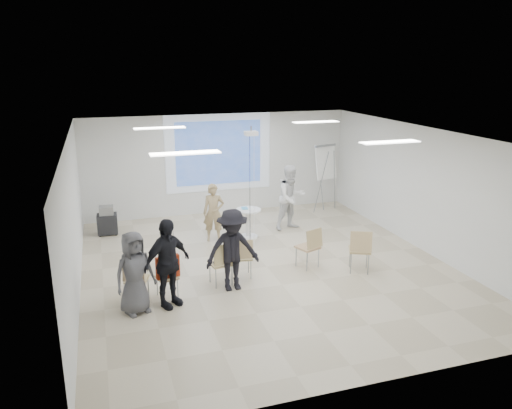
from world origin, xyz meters
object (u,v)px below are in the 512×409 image
object	(u,v)px
pedestal_table	(248,221)
audience_left	(167,257)
chair_center	(242,255)
laptop	(220,261)
chair_left_mid	(168,275)
chair_far_left	(136,277)
av_cart	(107,221)
chair_right_inner	(310,245)
chair_right_far	(360,247)
audience_outer	(134,268)
audience_mid	(232,245)
player_right	(291,194)
chair_left_inner	(222,261)
player_left	(214,209)
flipchart_easel	(326,163)

from	to	relation	value
pedestal_table	audience_left	world-z (taller)	audience_left
chair_center	laptop	size ratio (longest dim) A/B	2.58
chair_left_mid	audience_left	bearing A→B (deg)	-111.03
chair_far_left	av_cart	world-z (taller)	chair_far_left
pedestal_table	chair_right_inner	world-z (taller)	chair_right_inner
chair_far_left	chair_right_inner	distance (m)	3.87
chair_right_far	audience_left	bearing A→B (deg)	-151.17
audience_left	pedestal_table	bearing A→B (deg)	21.51
chair_center	pedestal_table	bearing A→B (deg)	78.00
chair_right_inner	audience_outer	distance (m)	3.99
laptop	audience_outer	size ratio (longest dim) A/B	0.20
chair_far_left	chair_right_inner	bearing A→B (deg)	27.14
chair_left_mid	audience_mid	world-z (taller)	audience_mid
chair_far_left	player_right	bearing A→B (deg)	55.34
pedestal_table	chair_left_inner	world-z (taller)	chair_left_inner
chair_right_inner	chair_right_far	xyz separation A→B (m)	(0.94, -0.55, 0.03)
player_right	chair_right_far	bearing A→B (deg)	-97.35
chair_center	player_right	bearing A→B (deg)	59.12
pedestal_table	chair_center	size ratio (longest dim) A/B	0.91
pedestal_table	laptop	xyz separation A→B (m)	(-1.37, -2.53, 0.06)
chair_left_mid	av_cart	size ratio (longest dim) A/B	1.05
player_left	chair_center	bearing A→B (deg)	-75.32
chair_left_mid	player_right	bearing A→B (deg)	26.58
chair_center	flipchart_easel	bearing A→B (deg)	54.41
chair_left_inner	laptop	size ratio (longest dim) A/B	2.73
av_cart	player_left	bearing A→B (deg)	-24.47
chair_far_left	chair_right_inner	xyz separation A→B (m)	(3.84, 0.51, 0.03)
pedestal_table	audience_outer	size ratio (longest dim) A/B	0.46
audience_left	chair_right_inner	bearing A→B (deg)	-15.46
chair_left_mid	audience_mid	bearing A→B (deg)	-13.15
pedestal_table	laptop	bearing A→B (deg)	-118.42
audience_mid	audience_outer	distance (m)	1.99
chair_left_inner	flipchart_easel	xyz separation A→B (m)	(4.31, 4.29, 0.97)
player_right	av_cart	size ratio (longest dim) A/B	2.54
pedestal_table	laptop	distance (m)	2.88
chair_far_left	audience_mid	distance (m)	1.96
chair_far_left	chair_center	bearing A→B (deg)	31.04
pedestal_table	audience_outer	distance (m)	4.55
chair_right_inner	audience_left	world-z (taller)	audience_left
audience_left	chair_left_mid	bearing A→B (deg)	52.45
chair_right_inner	audience_mid	world-z (taller)	audience_mid
player_left	chair_far_left	size ratio (longest dim) A/B	1.92
chair_far_left	audience_left	distance (m)	0.81
player_right	chair_left_mid	size ratio (longest dim) A/B	2.43
player_right	audience_outer	distance (m)	5.74
chair_right_inner	audience_left	bearing A→B (deg)	174.51
player_right	chair_right_far	distance (m)	3.28
chair_left_mid	laptop	xyz separation A→B (m)	(1.13, 0.33, 0.02)
laptop	audience_outer	distance (m)	1.95
audience_outer	player_left	bearing A→B (deg)	33.89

